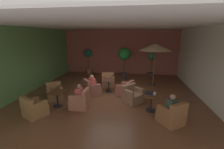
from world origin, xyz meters
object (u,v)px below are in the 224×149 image
armchair_front_right_north (80,101)px  armchair_mid_center_east (91,89)px  armchair_front_left_north (132,96)px  armchair_front_left_east (172,115)px  armchair_front_right_east (54,92)px  cafe_table_front_right (57,96)px  potted_tree_left_corner (88,57)px  patron_by_window (172,104)px  open_laptop (149,94)px  patron_with_friend (92,82)px  cafe_table_mid_center (109,83)px  cafe_table_front_left (151,100)px  armchair_mid_center_north (108,81)px  armchair_front_right_south (34,109)px  armchair_mid_center_south (125,90)px  potted_tree_mid_left (124,56)px  potted_tree_mid_right (151,61)px  iced_drink_cup (155,94)px  patron_blue_shirt (79,92)px  patio_umbrella_tall_red (155,47)px

armchair_front_right_north → armchair_mid_center_east: (0.09, 1.47, 0.01)m
armchair_front_left_north → armchair_front_right_north: armchair_front_right_north is taller
armchair_front_left_east → armchair_front_right_east: bearing=163.3°
cafe_table_front_right → potted_tree_left_corner: (-0.35, 6.01, 0.89)m
patron_by_window → open_laptop: (-0.71, 0.93, -0.02)m
armchair_front_left_north → cafe_table_front_right: 3.47m
cafe_table_front_right → patron_with_friend: bearing=52.0°
armchair_front_left_north → cafe_table_mid_center: bearing=138.4°
cafe_table_front_left → armchair_front_right_north: armchair_front_right_north is taller
armchair_front_right_east → armchair_mid_center_north: bearing=44.5°
armchair_mid_center_north → open_laptop: bearing=-52.5°
armchair_front_right_south → armchair_mid_center_south: 4.38m
armchair_mid_center_east → potted_tree_mid_left: bearing=68.0°
armchair_front_right_east → potted_tree_mid_right: size_ratio=0.56×
cafe_table_mid_center → armchair_mid_center_south: bearing=-22.1°
iced_drink_cup → open_laptop: open_laptop is taller
potted_tree_mid_right → open_laptop: 5.75m
potted_tree_mid_left → iced_drink_cup: (1.64, -4.84, -0.93)m
patron_blue_shirt → armchair_front_right_north: bearing=1.3°
armchair_mid_center_north → potted_tree_mid_right: bearing=43.5°
armchair_front_right_north → armchair_front_right_east: 1.89m
armchair_front_left_east → iced_drink_cup: armchair_front_left_east is taller
potted_tree_mid_right → armchair_mid_center_north: bearing=-136.5°
cafe_table_mid_center → potted_tree_left_corner: (-2.33, 3.84, 0.90)m
open_laptop → armchair_front_right_north: bearing=-176.0°
cafe_table_mid_center → potted_tree_mid_left: potted_tree_mid_left is taller
potted_tree_left_corner → open_laptop: bearing=-52.8°
cafe_table_front_right → armchair_front_right_south: bearing=-116.5°
potted_tree_left_corner → patron_blue_shirt: size_ratio=3.20×
armchair_front_right_south → armchair_front_right_east: bearing=94.4°
potted_tree_left_corner → cafe_table_front_left: bearing=-52.5°
armchair_front_left_east → open_laptop: (-0.74, 0.97, 0.41)m
cafe_table_front_right → cafe_table_mid_center: size_ratio=1.00×
patio_umbrella_tall_red → open_laptop: patio_umbrella_tall_red is taller
cafe_table_front_right → potted_tree_left_corner: size_ratio=0.34×
armchair_front_right_south → patron_blue_shirt: size_ratio=1.60×
patron_blue_shirt → cafe_table_mid_center: bearing=66.4°
armchair_front_right_north → patron_with_friend: 1.56m
armchair_mid_center_north → patron_by_window: 4.94m
armchair_front_right_east → potted_tree_mid_left: (3.24, 4.26, 1.37)m
cafe_table_front_left → armchair_front_right_south: armchair_front_right_south is taller
armchair_front_left_east → open_laptop: size_ratio=3.06×
armchair_mid_center_north → iced_drink_cup: 3.87m
patron_blue_shirt → armchair_mid_center_south: bearing=42.4°
patio_umbrella_tall_red → potted_tree_left_corner: size_ratio=1.31×
potted_tree_mid_right → patron_with_friend: bearing=-128.0°
armchair_mid_center_north → armchair_mid_center_east: armchair_mid_center_east is taller
cafe_table_mid_center → patron_with_friend: size_ratio=1.00×
armchair_front_left_north → potted_tree_mid_left: 4.44m
patio_umbrella_tall_red → armchair_front_right_north: bearing=-133.1°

